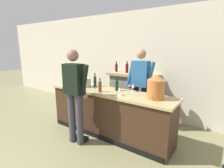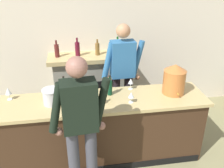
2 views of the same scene
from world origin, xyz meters
name	(u,v)px [view 2 (image 2 of 2)]	position (x,y,z in m)	size (l,w,h in m)	color
wall_back_panel	(85,39)	(0.00, 4.38, 1.38)	(12.00, 0.07, 2.75)	beige
bar_counter	(103,129)	(0.13, 2.93, 0.48)	(2.78, 0.67, 0.95)	#392416
fireplace_stone	(90,85)	(0.04, 4.12, 0.60)	(1.36, 0.52, 1.47)	gray
person_customer	(81,128)	(-0.18, 2.29, 1.00)	(0.66, 0.32, 1.80)	#3C3D46
person_bartender	(122,75)	(0.52, 3.57, 1.00)	(0.66, 0.31, 1.80)	black
copper_dispenser	(174,79)	(1.11, 2.97, 1.17)	(0.30, 0.34, 0.42)	#BF6D33
ice_bucket_steel	(52,96)	(-0.51, 2.94, 1.06)	(0.23, 0.23, 0.20)	silver
wine_bottle_port_short	(64,88)	(-0.36, 3.07, 1.09)	(0.07, 0.07, 0.31)	#1D362A
wine_bottle_burgundy_dark	(96,98)	(0.03, 2.78, 1.08)	(0.07, 0.07, 0.28)	brown
wine_bottle_cabernet_heavy	(110,86)	(0.25, 3.06, 1.08)	(0.07, 0.07, 0.28)	#0A3520
wine_glass_back_row	(131,81)	(0.56, 3.17, 1.07)	(0.07, 0.07, 0.17)	silver
wine_glass_front_right	(8,91)	(-1.07, 3.13, 1.07)	(0.08, 0.08, 0.17)	silver
wine_glass_mid_counter	(131,95)	(0.48, 2.80, 1.06)	(0.08, 0.08, 0.15)	silver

